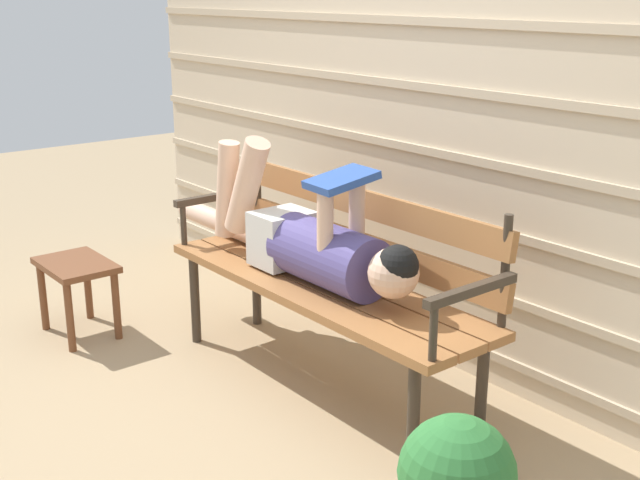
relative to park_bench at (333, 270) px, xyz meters
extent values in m
plane|color=tan|center=(0.00, -0.20, -0.51)|extent=(12.00, 12.00, 0.00)
cube|color=beige|center=(0.00, 0.54, 0.71)|extent=(4.46, 0.06, 2.43)
cube|color=#C1AD8E|center=(0.00, 0.51, -0.37)|extent=(4.46, 0.02, 0.04)
cube|color=#C1AD8E|center=(0.00, 0.51, -0.10)|extent=(4.46, 0.02, 0.04)
cube|color=#C1AD8E|center=(0.00, 0.51, 0.17)|extent=(4.46, 0.02, 0.04)
cube|color=#C1AD8E|center=(0.00, 0.51, 0.44)|extent=(4.46, 0.02, 0.04)
cube|color=#C1AD8E|center=(0.00, 0.51, 0.71)|extent=(4.46, 0.02, 0.04)
cube|color=#C1AD8E|center=(0.00, 0.51, 0.98)|extent=(4.46, 0.02, 0.04)
cube|color=#9E6638|center=(0.00, -0.22, -0.06)|extent=(1.64, 0.14, 0.04)
cube|color=#9E6638|center=(0.00, -0.07, -0.06)|extent=(1.64, 0.14, 0.04)
cube|color=#9E6638|center=(0.00, 0.08, -0.06)|extent=(1.64, 0.14, 0.04)
cube|color=#9E6638|center=(0.00, 0.15, 0.07)|extent=(1.58, 0.05, 0.11)
cube|color=#9E6638|center=(0.00, 0.15, 0.26)|extent=(1.58, 0.05, 0.11)
cylinder|color=#382D23|center=(-0.76, 0.15, 0.17)|extent=(0.03, 0.03, 0.41)
cylinder|color=#382D23|center=(0.76, 0.15, 0.17)|extent=(0.03, 0.03, 0.41)
cylinder|color=#382D23|center=(-0.72, -0.24, -0.29)|extent=(0.04, 0.04, 0.43)
cylinder|color=#382D23|center=(0.72, -0.24, -0.29)|extent=(0.04, 0.04, 0.43)
cylinder|color=#382D23|center=(-0.72, 0.11, -0.29)|extent=(0.04, 0.04, 0.43)
cylinder|color=#382D23|center=(0.72, 0.11, -0.29)|extent=(0.04, 0.04, 0.43)
cube|color=#382D23|center=(-0.80, -0.07, 0.16)|extent=(0.04, 0.42, 0.03)
cylinder|color=#382D23|center=(-0.80, -0.24, 0.06)|extent=(0.03, 0.03, 0.20)
cube|color=#382D23|center=(0.80, -0.07, 0.16)|extent=(0.04, 0.42, 0.03)
cylinder|color=#382D23|center=(0.80, -0.24, 0.06)|extent=(0.03, 0.03, 0.20)
cylinder|color=#514784|center=(0.06, -0.07, 0.09)|extent=(0.51, 0.25, 0.25)
cube|color=silver|center=(-0.26, -0.07, 0.09)|extent=(0.20, 0.24, 0.23)
sphere|color=beige|center=(0.43, -0.07, 0.12)|extent=(0.19, 0.19, 0.19)
sphere|color=black|center=(0.45, -0.07, 0.15)|extent=(0.16, 0.16, 0.16)
cylinder|color=beige|center=(-0.43, -0.13, 0.29)|extent=(0.29, 0.11, 0.45)
cylinder|color=beige|center=(-0.59, -0.13, 0.25)|extent=(0.15, 0.09, 0.44)
cylinder|color=beige|center=(-0.76, -0.01, 0.02)|extent=(0.84, 0.10, 0.10)
cylinder|color=beige|center=(0.13, -0.15, 0.24)|extent=(0.06, 0.06, 0.31)
cylinder|color=beige|center=(0.13, 0.01, 0.24)|extent=(0.06, 0.06, 0.31)
cube|color=#284C9E|center=(0.13, -0.07, 0.41)|extent=(0.20, 0.26, 0.07)
cube|color=brown|center=(-1.15, -0.64, -0.15)|extent=(0.41, 0.29, 0.03)
cylinder|color=brown|center=(-1.32, -0.75, -0.34)|extent=(0.04, 0.04, 0.34)
cylinder|color=brown|center=(-0.99, -0.75, -0.34)|extent=(0.04, 0.04, 0.34)
cylinder|color=brown|center=(-1.32, -0.52, -0.34)|extent=(0.04, 0.04, 0.34)
cylinder|color=brown|center=(-0.99, -0.52, -0.34)|extent=(0.04, 0.04, 0.34)
sphere|color=#2D7033|center=(1.16, -0.52, -0.16)|extent=(0.33, 0.33, 0.33)
camera|label=1|loc=(2.45, -2.03, 1.11)|focal=45.89mm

